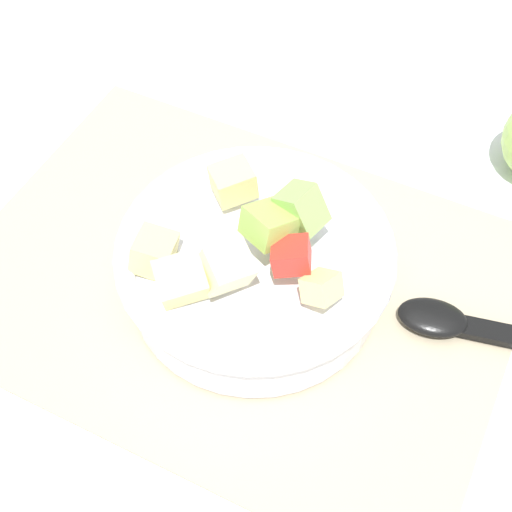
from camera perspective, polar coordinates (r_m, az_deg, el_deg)
ground_plane at (r=0.63m, az=-1.61°, el=-2.05°), size 2.40×2.40×0.00m
placemat at (r=0.63m, az=-1.62°, el=-1.90°), size 0.46×0.34×0.01m
salad_bowl at (r=0.59m, az=-0.09°, el=-0.40°), size 0.22×0.22×0.11m
serving_spoon at (r=0.62m, az=18.42°, el=-5.67°), size 0.24×0.08×0.01m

